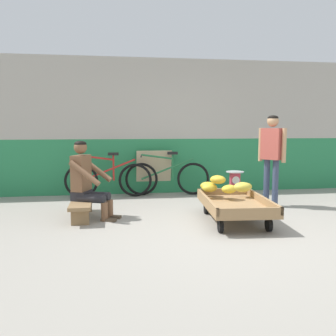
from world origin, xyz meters
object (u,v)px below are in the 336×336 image
weighing_scale (235,180)px  sign_board (154,172)px  plastic_crate (234,197)px  customer_adult (272,150)px  banana_cart (235,205)px  bicycle_near_left (108,179)px  low_bench (82,205)px  vendor_seated (87,180)px  bicycle_far_left (167,177)px  shopping_bag (257,205)px

weighing_scale → sign_board: size_ratio=0.34×
plastic_crate → customer_adult: 1.00m
banana_cart → sign_board: bearing=110.8°
banana_cart → weighing_scale: size_ratio=4.99×
weighing_scale → bicycle_near_left: size_ratio=0.18×
low_bench → customer_adult: bearing=5.9°
vendor_seated → plastic_crate: bearing=11.3°
vendor_seated → banana_cart: bearing=-13.9°
banana_cart → bicycle_far_left: bearing=107.0°
weighing_scale → sign_board: (-1.23, 1.36, -0.02)m
weighing_scale → bicycle_near_left: bicycle_near_left is taller
plastic_crate → shopping_bag: (0.21, -0.50, -0.03)m
plastic_crate → weighing_scale: 0.30m
low_bench → weighing_scale: bearing=10.2°
low_bench → bicycle_far_left: size_ratio=0.67×
bicycle_near_left → plastic_crate: bearing=-27.1°
bicycle_near_left → shopping_bag: bearing=-34.2°
low_bench → sign_board: size_ratio=1.26×
banana_cart → low_bench: 2.23m
banana_cart → sign_board: (-0.90, 2.35, 0.20)m
bicycle_near_left → customer_adult: size_ratio=1.09×
low_bench → plastic_crate: bearing=10.2°
banana_cart → vendor_seated: bearing=166.1°
customer_adult → weighing_scale: bearing=167.3°
weighing_scale → vendor_seated: bearing=-168.7°
banana_cart → bicycle_near_left: bicycle_near_left is taller
sign_board → customer_adult: bearing=-39.3°
weighing_scale → banana_cart: bearing=-108.8°
banana_cart → weighing_scale: bearing=71.2°
low_bench → sign_board: sign_board is taller
vendor_seated → plastic_crate: size_ratio=3.17×
customer_adult → shopping_bag: customer_adult is taller
bicycle_far_left → plastic_crate: bearing=-49.0°
plastic_crate → sign_board: bearing=132.3°
bicycle_near_left → shopping_bag: bicycle_near_left is taller
bicycle_far_left → shopping_bag: bicycle_far_left is taller
bicycle_near_left → customer_adult: 3.05m
low_bench → bicycle_near_left: bicycle_near_left is taller
low_bench → shopping_bag: size_ratio=4.60×
sign_board → shopping_bag: (1.44, -1.85, -0.32)m
banana_cart → bicycle_near_left: bearing=130.7°
low_bench → vendor_seated: 0.38m
vendor_seated → customer_adult: customer_adult is taller
bicycle_far_left → shopping_bag: size_ratio=6.91×
weighing_scale → sign_board: 1.83m
low_bench → customer_adult: (3.08, 0.32, 0.75)m
bicycle_near_left → customer_adult: (2.72, -1.23, 0.60)m
vendor_seated → plastic_crate: vendor_seated is taller
plastic_crate → customer_adult: (0.59, -0.13, 0.80)m
sign_board → shopping_bag: 2.37m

